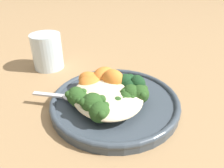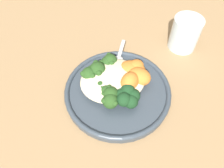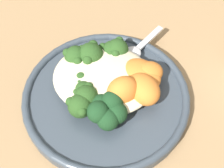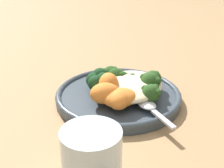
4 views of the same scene
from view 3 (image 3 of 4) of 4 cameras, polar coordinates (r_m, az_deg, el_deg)
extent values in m
plane|color=#9E7A51|center=(0.57, -1.44, -2.02)|extent=(4.00, 4.00, 0.00)
cylinder|color=#38424C|center=(0.56, -0.92, -2.34)|extent=(0.25, 0.25, 0.02)
torus|color=#38424C|center=(0.55, -0.93, -1.89)|extent=(0.25, 0.25, 0.01)
ellipsoid|color=beige|center=(0.55, -1.72, 0.91)|extent=(0.15, 0.13, 0.03)
ellipsoid|color=#8EB25B|center=(0.56, 0.96, 1.29)|extent=(0.03, 0.09, 0.01)
sphere|color=#284C1E|center=(0.58, 0.83, 5.27)|extent=(0.03, 0.03, 0.03)
sphere|color=#284C1E|center=(0.58, 1.13, 6.63)|extent=(0.01, 0.01, 0.01)
sphere|color=#284C1E|center=(0.56, 0.54, 4.67)|extent=(0.01, 0.01, 0.01)
ellipsoid|color=#8EB25B|center=(0.55, 0.61, 0.99)|extent=(0.06, 0.10, 0.02)
sphere|color=#284C1E|center=(0.58, -0.28, 5.17)|extent=(0.03, 0.03, 0.03)
sphere|color=#284C1E|center=(0.58, 0.55, 6.18)|extent=(0.01, 0.01, 0.01)
sphere|color=#284C1E|center=(0.58, -1.46, 5.72)|extent=(0.01, 0.01, 0.01)
sphere|color=#284C1E|center=(0.57, 0.08, 4.64)|extent=(0.01, 0.01, 0.01)
ellipsoid|color=#8EB25B|center=(0.55, -0.30, 0.43)|extent=(0.09, 0.08, 0.02)
sphere|color=#284C1E|center=(0.57, -3.28, 4.38)|extent=(0.04, 0.04, 0.04)
sphere|color=#284C1E|center=(0.57, -2.91, 5.98)|extent=(0.01, 0.01, 0.01)
sphere|color=#284C1E|center=(0.55, -3.72, 3.65)|extent=(0.01, 0.01, 0.01)
ellipsoid|color=#8EB25B|center=(0.56, -1.52, 0.66)|extent=(0.10, 0.06, 0.01)
sphere|color=#284C1E|center=(0.57, -5.53, 4.14)|extent=(0.03, 0.03, 0.03)
sphere|color=#284C1E|center=(0.57, -4.59, 5.30)|extent=(0.01, 0.01, 0.01)
sphere|color=#284C1E|center=(0.57, -6.89, 4.76)|extent=(0.01, 0.01, 0.01)
sphere|color=#284C1E|center=(0.56, -5.25, 3.52)|extent=(0.01, 0.01, 0.01)
ellipsoid|color=#8EB25B|center=(0.54, -0.78, -0.61)|extent=(0.08, 0.02, 0.02)
sphere|color=#284C1E|center=(0.55, -4.65, 0.59)|extent=(0.03, 0.03, 0.03)
sphere|color=#284C1E|center=(0.55, -3.74, 1.34)|extent=(0.01, 0.01, 0.01)
sphere|color=#284C1E|center=(0.55, -5.20, 1.61)|extent=(0.01, 0.01, 0.01)
sphere|color=#284C1E|center=(0.54, -5.63, 0.41)|extent=(0.01, 0.01, 0.01)
sphere|color=#284C1E|center=(0.54, -4.14, 0.13)|extent=(0.01, 0.01, 0.01)
ellipsoid|color=#8EB25B|center=(0.54, -0.72, -1.22)|extent=(0.07, 0.04, 0.02)
sphere|color=#284C1E|center=(0.53, -4.31, -1.05)|extent=(0.03, 0.03, 0.03)
sphere|color=#284C1E|center=(0.53, -3.28, -0.21)|extent=(0.01, 0.01, 0.01)
sphere|color=#284C1E|center=(0.54, -4.94, 0.11)|extent=(0.01, 0.01, 0.01)
sphere|color=#284C1E|center=(0.53, -5.41, -1.27)|extent=(0.01, 0.01, 0.01)
sphere|color=#284C1E|center=(0.52, -3.73, -1.60)|extent=(0.01, 0.01, 0.01)
ellipsoid|color=#8EB25B|center=(0.54, -0.79, -1.70)|extent=(0.06, 0.05, 0.01)
sphere|color=#284C1E|center=(0.52, -3.94, -2.03)|extent=(0.04, 0.04, 0.04)
sphere|color=#284C1E|center=(0.53, -3.57, -0.44)|extent=(0.01, 0.01, 0.01)
sphere|color=#284C1E|center=(0.51, -4.38, -2.91)|extent=(0.01, 0.01, 0.01)
ellipsoid|color=#8EB25B|center=(0.54, -0.80, -1.98)|extent=(0.07, 0.07, 0.02)
sphere|color=#284C1E|center=(0.52, -4.89, -3.35)|extent=(0.03, 0.03, 0.03)
sphere|color=#284C1E|center=(0.52, -3.87, -2.08)|extent=(0.01, 0.01, 0.01)
sphere|color=#284C1E|center=(0.52, -6.38, -2.70)|extent=(0.01, 0.01, 0.01)
sphere|color=#284C1E|center=(0.51, -4.57, -4.22)|extent=(0.01, 0.01, 0.01)
ellipsoid|color=orange|center=(0.55, 5.41, 1.63)|extent=(0.06, 0.06, 0.03)
ellipsoid|color=orange|center=(0.53, 4.84, -0.53)|extent=(0.07, 0.07, 0.04)
ellipsoid|color=orange|center=(0.55, 4.45, 1.42)|extent=(0.08, 0.08, 0.03)
ellipsoid|color=orange|center=(0.52, 1.67, -1.04)|extent=(0.06, 0.06, 0.05)
sphere|color=#193D1E|center=(0.51, 0.66, -4.45)|extent=(0.03, 0.03, 0.03)
sphere|color=#193D1E|center=(0.51, 0.00, -2.75)|extent=(0.03, 0.03, 0.03)
sphere|color=#193D1E|center=(0.52, -1.68, -3.25)|extent=(0.03, 0.03, 0.03)
sphere|color=#193D1E|center=(0.51, -2.12, -4.28)|extent=(0.03, 0.03, 0.03)
sphere|color=#193D1E|center=(0.51, -0.64, -5.42)|extent=(0.03, 0.03, 0.03)
cube|color=silver|center=(0.62, 5.76, 7.00)|extent=(0.04, 0.06, 0.00)
ellipsoid|color=silver|center=(0.59, 2.77, 4.40)|extent=(0.05, 0.05, 0.01)
camera|label=1|loc=(0.61, -33.74, 25.90)|focal=35.00mm
camera|label=2|loc=(0.17, -66.86, 7.55)|focal=35.00mm
camera|label=4|loc=(0.74, 48.54, 25.09)|focal=50.00mm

